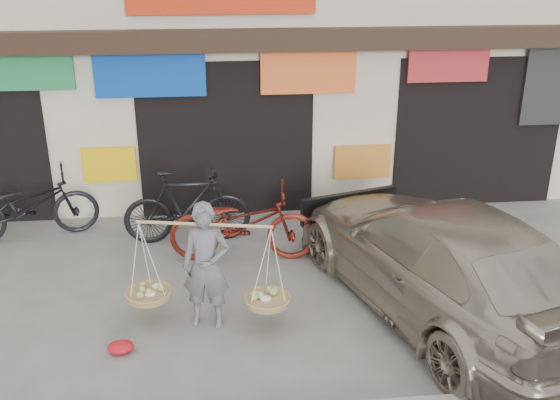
{
  "coord_description": "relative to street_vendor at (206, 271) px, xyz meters",
  "views": [
    {
      "loc": [
        -0.13,
        -6.91,
        4.38
      ],
      "look_at": [
        0.67,
        0.9,
        1.24
      ],
      "focal_mm": 40.0,
      "sensor_mm": 36.0,
      "label": 1
    }
  ],
  "objects": [
    {
      "name": "ground",
      "position": [
        0.34,
        0.11,
        -0.75
      ],
      "size": [
        70.0,
        70.0,
        0.0
      ],
      "primitive_type": "plane",
      "color": "slate",
      "rests_on": "ground"
    },
    {
      "name": "bike_1",
      "position": [
        -0.33,
        2.46,
        -0.15
      ],
      "size": [
        2.03,
        0.62,
        1.21
      ],
      "primitive_type": "imported",
      "rotation": [
        0.0,
        0.0,
        1.6
      ],
      "color": "black",
      "rests_on": "ground"
    },
    {
      "name": "suv",
      "position": [
        2.98,
        0.08,
        -0.02
      ],
      "size": [
        3.46,
        5.46,
        1.47
      ],
      "rotation": [
        0.0,
        0.0,
        3.44
      ],
      "color": "#A49584",
      "rests_on": "ground"
    },
    {
      "name": "bike_0",
      "position": [
        -2.89,
        2.85,
        -0.18
      ],
      "size": [
        2.3,
        1.28,
        1.14
      ],
      "primitive_type": "imported",
      "rotation": [
        0.0,
        0.0,
        1.82
      ],
      "color": "black",
      "rests_on": "ground"
    },
    {
      "name": "shophouse_block",
      "position": [
        0.34,
        6.52,
        2.7
      ],
      "size": [
        14.0,
        6.32,
        7.0
      ],
      "color": "beige",
      "rests_on": "ground"
    },
    {
      "name": "red_bag",
      "position": [
        -1.03,
        -0.51,
        -0.68
      ],
      "size": [
        0.31,
        0.25,
        0.14
      ],
      "primitive_type": "ellipsoid",
      "color": "red",
      "rests_on": "ground"
    },
    {
      "name": "bike_2",
      "position": [
        0.53,
        1.75,
        -0.17
      ],
      "size": [
        2.27,
        0.93,
        1.17
      ],
      "primitive_type": "imported",
      "rotation": [
        0.0,
        0.0,
        1.5
      ],
      "color": "maroon",
      "rests_on": "ground"
    },
    {
      "name": "street_vendor",
      "position": [
        0.0,
        0.0,
        0.0
      ],
      "size": [
        2.03,
        0.85,
        1.63
      ],
      "rotation": [
        0.0,
        0.0,
        -0.2
      ],
      "color": "slate",
      "rests_on": "ground"
    }
  ]
}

